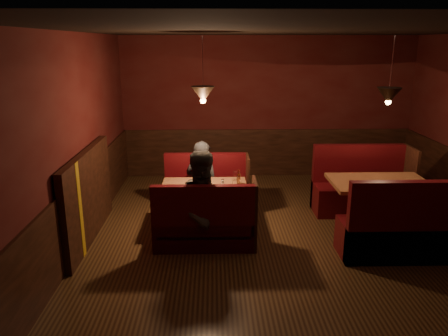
{
  "coord_description": "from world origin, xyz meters",
  "views": [
    {
      "loc": [
        -1.12,
        -5.51,
        2.76
      ],
      "look_at": [
        -0.97,
        0.76,
        0.95
      ],
      "focal_mm": 35.0,
      "sensor_mm": 36.0,
      "label": 1
    }
  ],
  "objects_px": {
    "main_bench_far": "(207,193)",
    "second_bench_far": "(361,191)",
    "diner_a": "(202,167)",
    "main_bench_near": "(206,228)",
    "second_table": "(379,194)",
    "second_bench_near": "(403,233)",
    "main_table": "(205,195)",
    "diner_b": "(205,188)"
  },
  "relations": [
    {
      "from": "main_table",
      "to": "second_bench_far",
      "type": "distance_m",
      "value": 2.68
    },
    {
      "from": "main_bench_near",
      "to": "second_bench_far",
      "type": "distance_m",
      "value": 2.92
    },
    {
      "from": "diner_b",
      "to": "main_bench_near",
      "type": "bearing_deg",
      "value": -112.61
    },
    {
      "from": "main_table",
      "to": "main_bench_near",
      "type": "relative_size",
      "value": 0.91
    },
    {
      "from": "main_table",
      "to": "diner_a",
      "type": "distance_m",
      "value": 0.64
    },
    {
      "from": "main_bench_far",
      "to": "main_bench_near",
      "type": "distance_m",
      "value": 1.46
    },
    {
      "from": "second_bench_far",
      "to": "diner_a",
      "type": "relative_size",
      "value": 0.99
    },
    {
      "from": "diner_a",
      "to": "main_bench_near",
      "type": "bearing_deg",
      "value": 116.99
    },
    {
      "from": "main_bench_far",
      "to": "second_bench_far",
      "type": "distance_m",
      "value": 2.59
    },
    {
      "from": "second_bench_near",
      "to": "diner_a",
      "type": "height_order",
      "value": "diner_a"
    },
    {
      "from": "main_bench_near",
      "to": "diner_b",
      "type": "bearing_deg",
      "value": 91.88
    },
    {
      "from": "second_bench_near",
      "to": "diner_a",
      "type": "bearing_deg",
      "value": 147.97
    },
    {
      "from": "main_bench_near",
      "to": "second_table",
      "type": "relative_size",
      "value": 0.99
    },
    {
      "from": "second_bench_far",
      "to": "diner_b",
      "type": "bearing_deg",
      "value": -153.74
    },
    {
      "from": "main_bench_far",
      "to": "second_bench_near",
      "type": "distance_m",
      "value": 3.16
    },
    {
      "from": "second_bench_near",
      "to": "main_bench_far",
      "type": "bearing_deg",
      "value": 145.03
    },
    {
      "from": "main_table",
      "to": "second_table",
      "type": "distance_m",
      "value": 2.58
    },
    {
      "from": "main_bench_near",
      "to": "second_table",
      "type": "xyz_separation_m",
      "value": [
        2.56,
        0.49,
        0.29
      ]
    },
    {
      "from": "second_bench_far",
      "to": "diner_a",
      "type": "height_order",
      "value": "diner_a"
    },
    {
      "from": "second_bench_near",
      "to": "second_bench_far",
      "type": "bearing_deg",
      "value": 90.0
    },
    {
      "from": "main_table",
      "to": "diner_a",
      "type": "bearing_deg",
      "value": 96.0
    },
    {
      "from": "second_table",
      "to": "main_bench_far",
      "type": "bearing_deg",
      "value": 159.37
    },
    {
      "from": "main_bench_far",
      "to": "second_bench_near",
      "type": "xyz_separation_m",
      "value": [
        2.59,
        -1.81,
        0.05
      ]
    },
    {
      "from": "main_table",
      "to": "diner_a",
      "type": "relative_size",
      "value": 0.81
    },
    {
      "from": "main_bench_far",
      "to": "second_bench_near",
      "type": "height_order",
      "value": "second_bench_near"
    },
    {
      "from": "second_bench_far",
      "to": "diner_a",
      "type": "xyz_separation_m",
      "value": [
        -2.66,
        -0.03,
        0.44
      ]
    },
    {
      "from": "main_bench_near",
      "to": "second_table",
      "type": "bearing_deg",
      "value": 10.92
    },
    {
      "from": "second_bench_near",
      "to": "diner_a",
      "type": "distance_m",
      "value": 3.17
    },
    {
      "from": "main_bench_near",
      "to": "second_bench_near",
      "type": "height_order",
      "value": "second_bench_near"
    },
    {
      "from": "second_bench_far",
      "to": "diner_b",
      "type": "distance_m",
      "value": 2.93
    },
    {
      "from": "main_bench_far",
      "to": "second_bench_far",
      "type": "relative_size",
      "value": 0.9
    },
    {
      "from": "main_bench_near",
      "to": "diner_a",
      "type": "xyz_separation_m",
      "value": [
        -0.07,
        1.31,
        0.49
      ]
    },
    {
      "from": "main_table",
      "to": "diner_a",
      "type": "height_order",
      "value": "diner_a"
    },
    {
      "from": "diner_a",
      "to": "second_bench_near",
      "type": "bearing_deg",
      "value": 171.69
    },
    {
      "from": "main_bench_near",
      "to": "second_bench_near",
      "type": "relative_size",
      "value": 0.9
    },
    {
      "from": "main_bench_far",
      "to": "main_bench_near",
      "type": "height_order",
      "value": "same"
    },
    {
      "from": "diner_b",
      "to": "second_bench_far",
      "type": "bearing_deg",
      "value": 1.77
    },
    {
      "from": "second_bench_near",
      "to": "diner_b",
      "type": "xyz_separation_m",
      "value": [
        -2.59,
        0.42,
        0.51
      ]
    },
    {
      "from": "main_bench_near",
      "to": "main_table",
      "type": "bearing_deg",
      "value": 91.07
    },
    {
      "from": "second_table",
      "to": "second_bench_near",
      "type": "relative_size",
      "value": 0.9
    },
    {
      "from": "second_table",
      "to": "second_bench_near",
      "type": "distance_m",
      "value": 0.88
    },
    {
      "from": "second_table",
      "to": "diner_b",
      "type": "bearing_deg",
      "value": -170.46
    }
  ]
}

